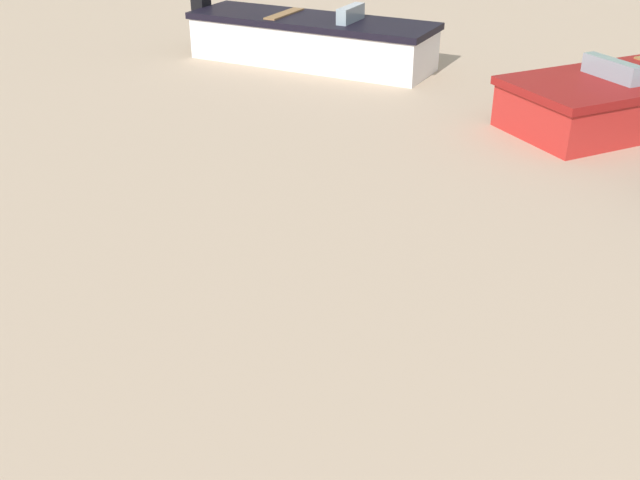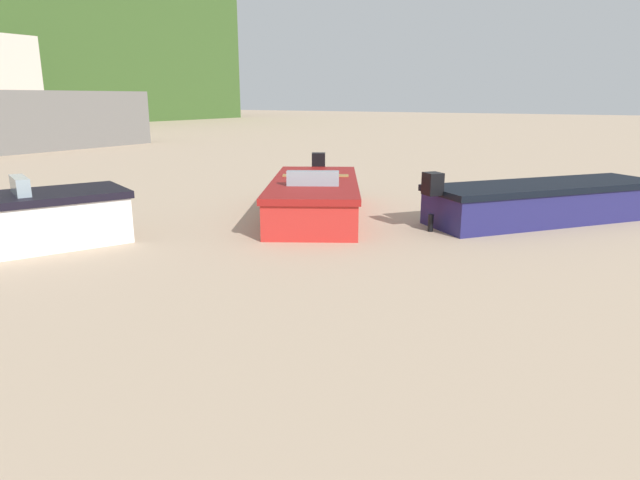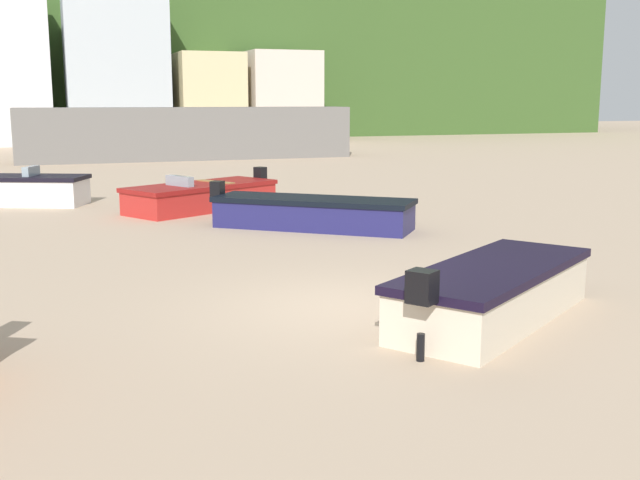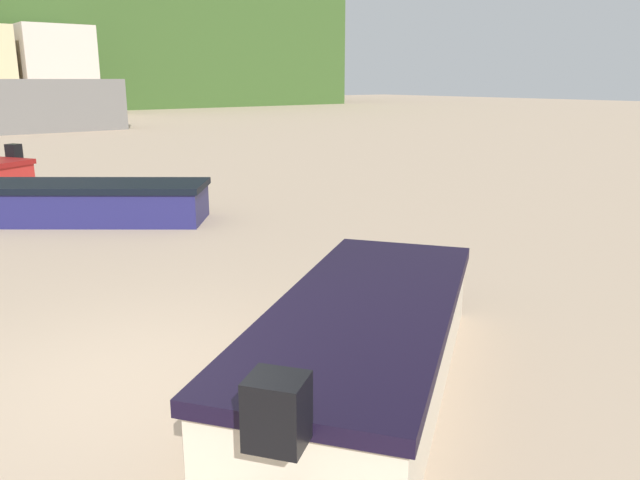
% 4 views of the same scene
% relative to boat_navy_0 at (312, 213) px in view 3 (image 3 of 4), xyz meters
% --- Properties ---
extents(ground_plane, '(160.00, 160.00, 0.00)m').
position_rel_boat_navy_0_xyz_m(ground_plane, '(-1.77, -7.14, -0.39)').
color(ground_plane, tan).
extents(headland_hill, '(90.00, 32.00, 15.78)m').
position_rel_boat_navy_0_xyz_m(headland_hill, '(-1.77, 58.86, 7.50)').
color(headland_hill, '#385624').
rests_on(headland_hill, ground).
extents(harbor_pier, '(17.07, 2.40, 2.69)m').
position_rel_boat_navy_0_xyz_m(harbor_pier, '(1.07, 22.86, 0.96)').
color(harbor_pier, slate).
rests_on(harbor_pier, ground).
extents(townhouse_centre_right, '(6.88, 6.90, 10.57)m').
position_rel_boat_navy_0_xyz_m(townhouse_centre_right, '(-0.94, 40.31, 4.90)').
color(townhouse_centre_right, '#B2BBC0').
rests_on(townhouse_centre_right, ground).
extents(townhouse_right, '(4.62, 6.28, 6.39)m').
position_rel_boat_navy_0_xyz_m(townhouse_right, '(5.55, 40.00, 2.81)').
color(townhouse_right, '#CEBD8B').
rests_on(townhouse_right, ground).
extents(townhouse_far_right, '(5.21, 5.11, 6.60)m').
position_rel_boat_navy_0_xyz_m(townhouse_far_right, '(11.02, 39.42, 2.91)').
color(townhouse_far_right, beige).
rests_on(townhouse_far_right, ground).
extents(boat_navy_0, '(4.71, 4.15, 1.08)m').
position_rel_boat_navy_0_xyz_m(boat_navy_0, '(0.00, 0.00, 0.00)').
color(boat_navy_0, navy).
rests_on(boat_navy_0, ground).
extents(boat_cream_1, '(4.19, 3.54, 1.12)m').
position_rel_boat_navy_0_xyz_m(boat_cream_1, '(-0.16, -8.38, 0.02)').
color(boat_cream_1, beige).
rests_on(boat_cream_1, ground).
extents(boat_red_3, '(4.73, 3.70, 1.07)m').
position_rel_boat_navy_0_xyz_m(boat_red_3, '(-1.92, 4.12, 0.00)').
color(boat_red_3, red).
rests_on(boat_red_3, ground).
extents(boat_white_4, '(4.98, 3.22, 1.20)m').
position_rel_boat_navy_0_xyz_m(boat_white_4, '(-7.24, 7.13, 0.07)').
color(boat_white_4, white).
rests_on(boat_white_4, ground).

